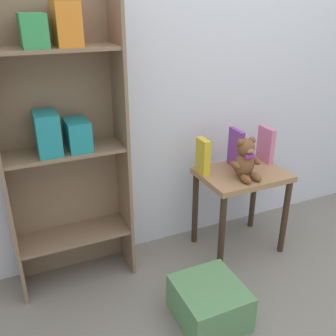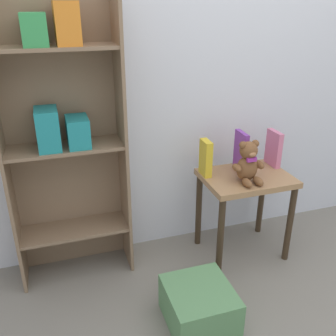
# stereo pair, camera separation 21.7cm
# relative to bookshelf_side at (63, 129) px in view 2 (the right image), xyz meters

# --- Properties ---
(wall_back) EXTENTS (4.80, 0.06, 2.50)m
(wall_back) POSITION_rel_bookshelf_side_xyz_m (0.95, 0.14, 0.34)
(wall_back) COLOR silver
(wall_back) RESTS_ON ground_plane
(bookshelf_side) EXTENTS (0.65, 0.26, 1.63)m
(bookshelf_side) POSITION_rel_bookshelf_side_xyz_m (0.00, 0.00, 0.00)
(bookshelf_side) COLOR #7F664C
(bookshelf_side) RESTS_ON ground_plane
(display_table) EXTENTS (0.54, 0.40, 0.56)m
(display_table) POSITION_rel_bookshelf_side_xyz_m (1.05, -0.18, -0.45)
(display_table) COLOR #9E754C
(display_table) RESTS_ON ground_plane
(teddy_bear) EXTENTS (0.19, 0.18, 0.25)m
(teddy_bear) POSITION_rel_bookshelf_side_xyz_m (1.02, -0.25, -0.24)
(teddy_bear) COLOR brown
(teddy_bear) RESTS_ON display_table
(book_standing_yellow) EXTENTS (0.05, 0.12, 0.22)m
(book_standing_yellow) POSITION_rel_bookshelf_side_xyz_m (0.81, -0.09, -0.24)
(book_standing_yellow) COLOR gold
(book_standing_yellow) RESTS_ON display_table
(book_standing_purple) EXTENTS (0.04, 0.15, 0.25)m
(book_standing_purple) POSITION_rel_bookshelf_side_xyz_m (1.05, -0.09, -0.23)
(book_standing_purple) COLOR purple
(book_standing_purple) RESTS_ON display_table
(book_standing_pink) EXTENTS (0.04, 0.15, 0.23)m
(book_standing_pink) POSITION_rel_bookshelf_side_xyz_m (1.29, -0.08, -0.23)
(book_standing_pink) COLOR #D17093
(book_standing_pink) RESTS_ON display_table
(storage_bin) EXTENTS (0.33, 0.35, 0.21)m
(storage_bin) POSITION_rel_bookshelf_side_xyz_m (0.55, -0.67, -0.80)
(storage_bin) COLOR #568956
(storage_bin) RESTS_ON ground_plane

